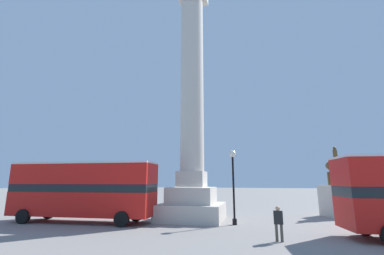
{
  "coord_description": "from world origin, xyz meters",
  "views": [
    {
      "loc": [
        4.76,
        -20.22,
        2.93
      ],
      "look_at": [
        0.0,
        0.0,
        7.28
      ],
      "focal_mm": 24.0,
      "sensor_mm": 36.0,
      "label": 1
    }
  ],
  "objects": [
    {
      "name": "equestrian_statue",
      "position": [
        11.95,
        4.86,
        1.79
      ],
      "size": [
        3.44,
        3.11,
        5.94
      ],
      "rotation": [
        0.0,
        0.0,
        0.49
      ],
      "color": "beige",
      "rests_on": "ground_plane"
    },
    {
      "name": "ground_plane",
      "position": [
        0.0,
        0.0,
        0.0
      ],
      "size": [
        200.0,
        200.0,
        0.0
      ],
      "primitive_type": "plane",
      "color": "gray"
    },
    {
      "name": "bus_a",
      "position": [
        -7.52,
        -3.07,
        2.37
      ],
      "size": [
        10.71,
        3.26,
        4.29
      ],
      "rotation": [
        0.0,
        0.0,
        0.05
      ],
      "color": "red",
      "rests_on": "ground_plane"
    },
    {
      "name": "monument_column",
      "position": [
        0.0,
        0.0,
        7.78
      ],
      "size": [
        4.8,
        4.8,
        21.41
      ],
      "color": "beige",
      "rests_on": "ground_plane"
    },
    {
      "name": "pedestrian_near_lamp",
      "position": [
        5.88,
        -6.09,
        0.95
      ],
      "size": [
        0.45,
        0.22,
        1.69
      ],
      "rotation": [
        0.0,
        0.0,
        3.1
      ],
      "color": "#4C473D",
      "rests_on": "ground_plane"
    },
    {
      "name": "street_lamp",
      "position": [
        3.37,
        -1.52,
        3.25
      ],
      "size": [
        0.5,
        0.5,
        5.12
      ],
      "color": "black",
      "rests_on": "ground_plane"
    }
  ]
}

